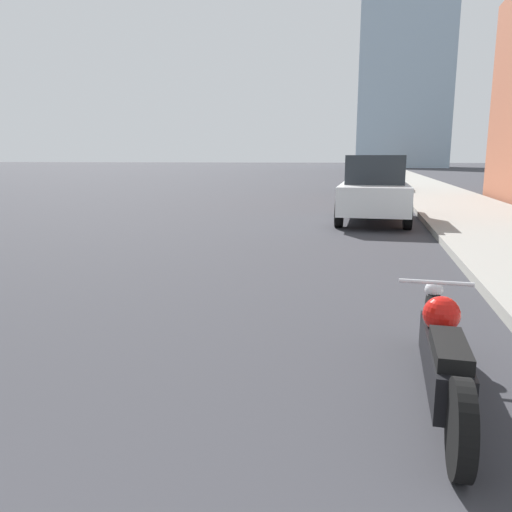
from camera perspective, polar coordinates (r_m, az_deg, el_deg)
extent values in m
cube|color=gray|center=(39.27, 17.49, 8.18)|extent=(3.42, 240.00, 0.15)
cylinder|color=black|center=(4.80, 19.46, -7.28)|extent=(0.12, 0.56, 0.56)
cylinder|color=black|center=(3.12, 22.34, -17.80)|extent=(0.12, 0.56, 0.56)
cube|color=black|center=(3.93, 20.59, -11.06)|extent=(0.28, 1.41, 0.31)
sphere|color=red|center=(4.11, 20.44, -6.26)|extent=(0.28, 0.28, 0.28)
cube|color=black|center=(3.58, 21.30, -9.82)|extent=(0.24, 0.65, 0.10)
sphere|color=silver|center=(4.75, 19.67, -3.65)|extent=(0.16, 0.16, 0.16)
cylinder|color=silver|center=(4.60, 19.88, -2.86)|extent=(0.62, 0.06, 0.04)
cube|color=silver|center=(14.29, 13.29, 6.66)|extent=(1.81, 4.55, 0.72)
cube|color=#23282D|center=(14.25, 13.43, 9.61)|extent=(1.52, 2.19, 0.76)
cylinder|color=black|center=(15.74, 10.16, 5.86)|extent=(0.21, 0.70, 0.70)
cylinder|color=black|center=(15.74, 16.31, 5.59)|extent=(0.21, 0.70, 0.70)
cylinder|color=black|center=(12.94, 9.48, 4.78)|extent=(0.21, 0.70, 0.70)
cylinder|color=black|center=(12.95, 16.95, 4.45)|extent=(0.21, 0.70, 0.70)
cube|color=black|center=(27.15, 13.61, 8.52)|extent=(2.21, 4.55, 0.65)
cube|color=#23282D|center=(27.13, 13.68, 9.98)|extent=(1.74, 2.24, 0.73)
cylinder|color=black|center=(28.60, 12.03, 8.06)|extent=(0.26, 0.68, 0.67)
cylinder|color=black|center=(28.48, 15.55, 7.88)|extent=(0.26, 0.68, 0.67)
cylinder|color=black|center=(25.89, 11.41, 7.78)|extent=(0.26, 0.68, 0.67)
cylinder|color=black|center=(25.76, 15.30, 7.59)|extent=(0.26, 0.68, 0.67)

